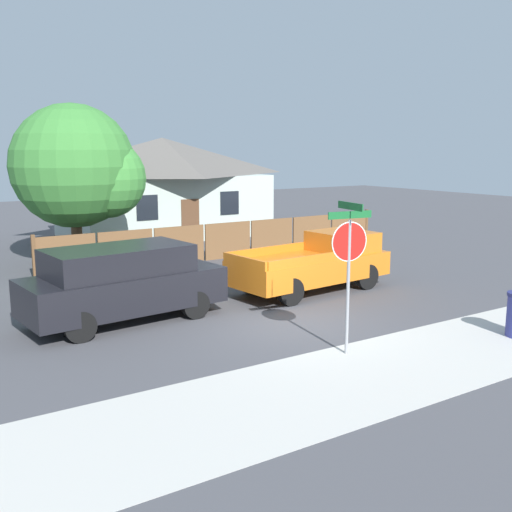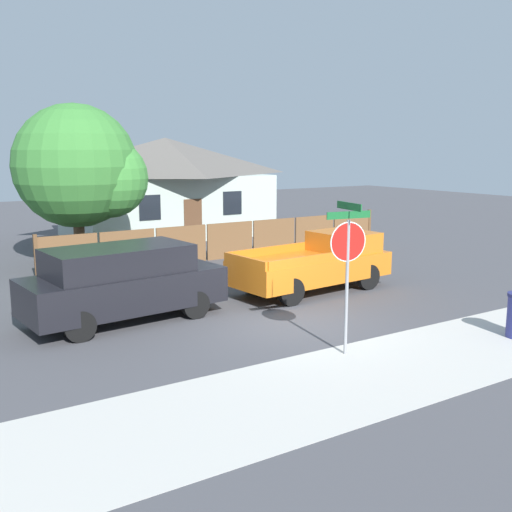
% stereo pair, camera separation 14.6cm
% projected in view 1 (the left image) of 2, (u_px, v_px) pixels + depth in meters
% --- Properties ---
extents(ground_plane, '(80.00, 80.00, 0.00)m').
position_uv_depth(ground_plane, '(289.00, 323.00, 14.90)').
color(ground_plane, '#47474C').
extents(sidewalk_strip, '(36.00, 3.20, 0.01)m').
position_uv_depth(sidewalk_strip, '(395.00, 367.00, 11.93)').
color(sidewalk_strip, beige).
rests_on(sidewalk_strip, ground).
extents(wooden_fence, '(14.88, 0.12, 1.51)m').
position_uv_depth(wooden_fence, '(228.00, 240.00, 23.59)').
color(wooden_fence, brown).
rests_on(wooden_fence, ground).
extents(house, '(10.04, 6.20, 4.79)m').
position_uv_depth(house, '(163.00, 185.00, 29.52)').
color(house, '#B2C1B7').
rests_on(house, ground).
extents(oak_tree, '(4.70, 4.48, 5.89)m').
position_uv_depth(oak_tree, '(80.00, 169.00, 21.67)').
color(oak_tree, brown).
rests_on(oak_tree, ground).
extents(red_suv, '(5.10, 2.43, 1.92)m').
position_uv_depth(red_suv, '(123.00, 282.00, 14.87)').
color(red_suv, black).
rests_on(red_suv, ground).
extents(orange_pickup, '(5.23, 2.47, 1.71)m').
position_uv_depth(orange_pickup, '(316.00, 263.00, 18.23)').
color(orange_pickup, orange).
rests_on(orange_pickup, ground).
extents(stop_sign, '(1.01, 0.91, 3.22)m').
position_uv_depth(stop_sign, '(349.00, 252.00, 12.33)').
color(stop_sign, gray).
rests_on(stop_sign, ground).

